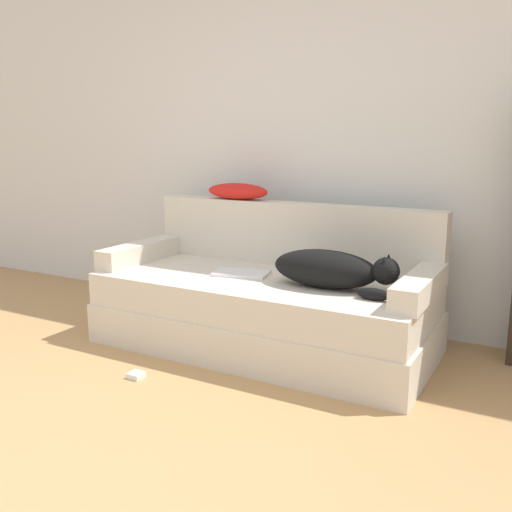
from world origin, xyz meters
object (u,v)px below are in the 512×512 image
Objects in this scene: couch at (263,313)px; power_adapter at (136,375)px; throw_pillow at (238,191)px; laptop at (241,273)px; dog at (331,269)px.

power_adapter is (-0.39, -0.76, -0.21)m from couch.
power_adapter is at bearing -88.19° from throw_pillow.
couch is at bearing -43.69° from throw_pillow.
laptop is 0.81× the size of throw_pillow.
dog is 1.24m from power_adapter.
power_adapter is (-0.24, -0.75, -0.45)m from laptop.
couch is at bearing 174.31° from dog.
couch reaches higher than power_adapter.
laptop is at bearing -56.88° from throw_pillow.
laptop is at bearing 72.46° from power_adapter.
dog reaches higher than couch.
laptop is 4.85× the size of power_adapter.
throw_pillow reaches higher than couch.
dog is at bearing -27.02° from throw_pillow.
couch is 4.44× the size of throw_pillow.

